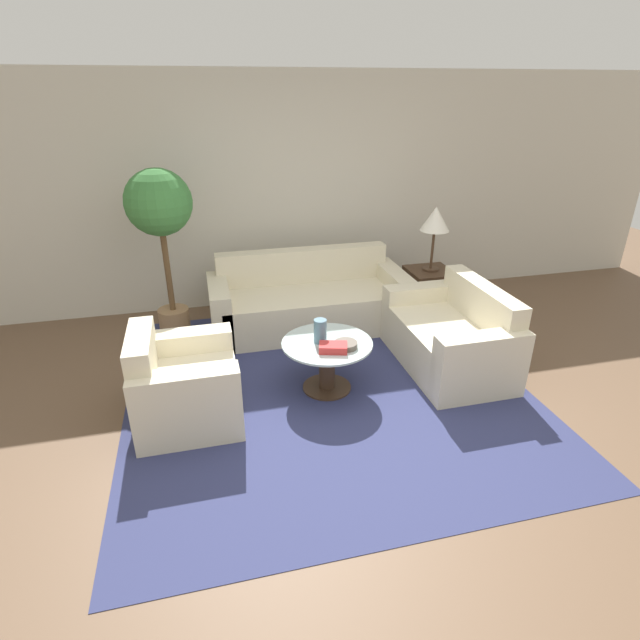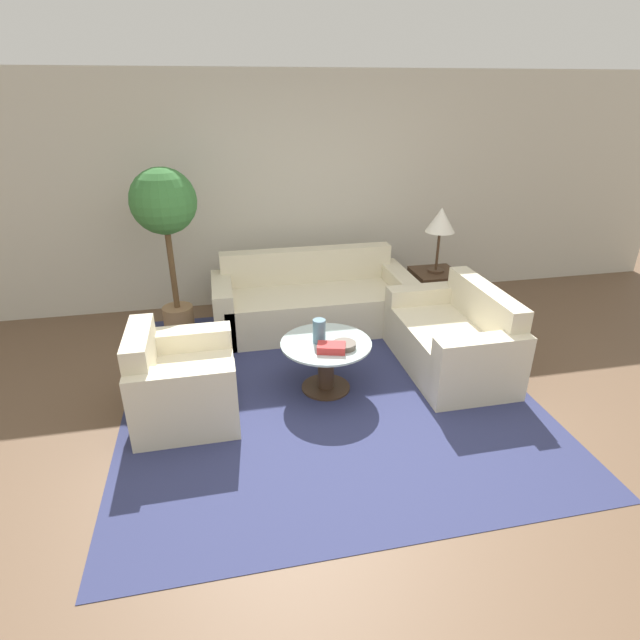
% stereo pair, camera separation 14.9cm
% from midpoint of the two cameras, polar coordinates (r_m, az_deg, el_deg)
% --- Properties ---
extents(ground_plane, '(14.00, 14.00, 0.00)m').
position_cam_midpoint_polar(ground_plane, '(3.83, 4.74, -14.06)').
color(ground_plane, brown).
extents(wall_back, '(10.00, 0.06, 2.60)m').
position_cam_midpoint_polar(wall_back, '(5.94, -2.92, 14.28)').
color(wall_back, beige).
rests_on(wall_back, ground_plane).
extents(rug, '(3.39, 3.46, 0.01)m').
position_cam_midpoint_polar(rug, '(4.44, 1.64, -7.76)').
color(rug, navy).
rests_on(rug, ground_plane).
extents(sofa_main, '(2.10, 0.85, 0.80)m').
position_cam_midpoint_polar(sofa_main, '(5.47, -0.22, 2.08)').
color(sofa_main, beige).
rests_on(sofa_main, ground_plane).
extents(armchair, '(0.78, 0.87, 0.77)m').
position_cam_midpoint_polar(armchair, '(4.10, -14.85, -7.18)').
color(armchair, beige).
rests_on(armchair, ground_plane).
extents(loveseat, '(0.81, 1.36, 0.79)m').
position_cam_midpoint_polar(loveseat, '(4.82, 16.08, -2.25)').
color(loveseat, beige).
rests_on(loveseat, ground_plane).
extents(coffee_table, '(0.77, 0.77, 0.46)m').
position_cam_midpoint_polar(coffee_table, '(4.29, 1.68, -4.51)').
color(coffee_table, '#422D1E').
rests_on(coffee_table, ground_plane).
extents(side_table, '(0.48, 0.48, 0.55)m').
position_cam_midpoint_polar(side_table, '(5.81, 13.53, 2.84)').
color(side_table, '#422D1E').
rests_on(side_table, ground_plane).
extents(table_lamp, '(0.31, 0.31, 0.71)m').
position_cam_midpoint_polar(table_lamp, '(5.56, 14.39, 10.81)').
color(table_lamp, '#422D1E').
rests_on(table_lamp, side_table).
extents(potted_plant, '(0.64, 0.64, 1.74)m').
position_cam_midpoint_polar(potted_plant, '(5.14, -16.47, 11.35)').
color(potted_plant, '#93704C').
rests_on(potted_plant, ground_plane).
extents(vase, '(0.11, 0.11, 0.21)m').
position_cam_midpoint_polar(vase, '(4.17, 0.93, -1.28)').
color(vase, slate).
rests_on(vase, coffee_table).
extents(bowl, '(0.19, 0.19, 0.05)m').
position_cam_midpoint_polar(bowl, '(4.12, 3.82, -2.90)').
color(bowl, brown).
rests_on(bowl, coffee_table).
extents(book_stack, '(0.26, 0.20, 0.06)m').
position_cam_midpoint_polar(book_stack, '(4.06, 2.35, -3.21)').
color(book_stack, '#BC3333').
rests_on(book_stack, coffee_table).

